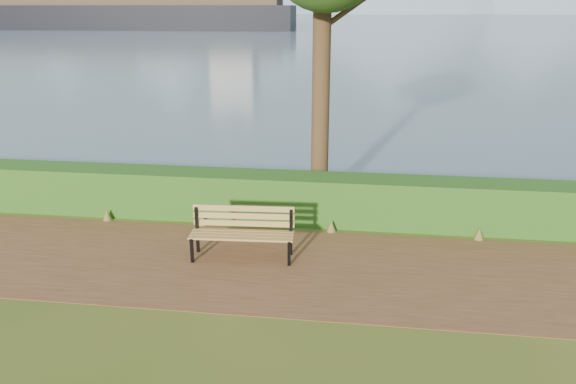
# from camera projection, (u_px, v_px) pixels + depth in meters

# --- Properties ---
(ground) EXTENTS (140.00, 140.00, 0.00)m
(ground) POSITION_uv_depth(u_px,v_px,m) (231.00, 272.00, 9.70)
(ground) COLOR #3C4F16
(ground) RESTS_ON ground
(path) EXTENTS (40.00, 3.40, 0.01)m
(path) POSITION_uv_depth(u_px,v_px,m) (235.00, 264.00, 9.98)
(path) COLOR brown
(path) RESTS_ON ground
(hedge) EXTENTS (32.00, 0.85, 1.00)m
(hedge) POSITION_uv_depth(u_px,v_px,m) (259.00, 197.00, 11.98)
(hedge) COLOR #1B4A15
(hedge) RESTS_ON ground
(water) EXTENTS (700.00, 510.00, 0.00)m
(water) POSITION_uv_depth(u_px,v_px,m) (364.00, 16.00, 254.16)
(water) COLOR #435A6C
(water) RESTS_ON ground
(bench) EXTENTS (1.89, 0.66, 0.93)m
(bench) POSITION_uv_depth(u_px,v_px,m) (243.00, 229.00, 10.13)
(bench) COLOR black
(bench) RESTS_ON ground
(cargo_ship) EXTENTS (63.14, 10.91, 19.12)m
(cargo_ship) POSITION_uv_depth(u_px,v_px,m) (142.00, 14.00, 107.16)
(cargo_ship) COLOR black
(cargo_ship) RESTS_ON ground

